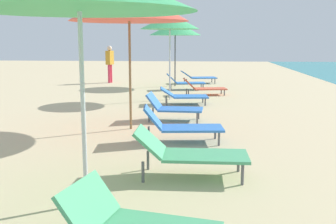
{
  "coord_description": "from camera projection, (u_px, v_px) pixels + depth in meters",
  "views": [
    {
      "loc": [
        0.87,
        3.68,
        1.82
      ],
      "look_at": [
        0.39,
        9.08,
        0.87
      ],
      "focal_mm": 43.64,
      "sensor_mm": 36.0,
      "label": 1
    }
  ],
  "objects": [
    {
      "name": "umbrella_fourth",
      "position": [
        129.0,
        5.0,
        8.1
      ],
      "size": [
        2.4,
        2.4,
        2.91
      ],
      "color": "olive",
      "rests_on": "ground"
    },
    {
      "name": "lounger_fifth_inland",
      "position": [
        183.0,
        95.0,
        11.77
      ],
      "size": [
        1.44,
        0.85,
        0.49
      ],
      "rotation": [
        0.0,
        0.0,
        0.12
      ],
      "color": "blue",
      "rests_on": "ground"
    },
    {
      "name": "lounger_fifth_shoreside",
      "position": [
        204.0,
        87.0,
        13.79
      ],
      "size": [
        1.52,
        0.82,
        0.56
      ],
      "rotation": [
        0.0,
        0.0,
        0.17
      ],
      "color": "#D8593F",
      "rests_on": "ground"
    },
    {
      "name": "lounger_third_shoreside",
      "position": [
        189.0,
        152.0,
        5.47
      ],
      "size": [
        1.52,
        0.66,
        0.66
      ],
      "rotation": [
        0.0,
        0.0,
        0.01
      ],
      "color": "#4CA572",
      "rests_on": "ground"
    },
    {
      "name": "lounger_fourth_shoreside",
      "position": [
        173.0,
        107.0,
        9.34
      ],
      "size": [
        1.29,
        0.7,
        0.64
      ],
      "rotation": [
        0.0,
        0.0,
        -0.04
      ],
      "color": "blue",
      "rests_on": "ground"
    },
    {
      "name": "lounger_fourth_inland",
      "position": [
        180.0,
        125.0,
        7.35
      ],
      "size": [
        1.48,
        0.75,
        0.66
      ],
      "rotation": [
        0.0,
        0.0,
        0.1
      ],
      "color": "blue",
      "rests_on": "ground"
    },
    {
      "name": "lounger_farthest_inland",
      "position": [
        185.0,
        82.0,
        15.27
      ],
      "size": [
        1.5,
        0.78,
        0.6
      ],
      "rotation": [
        0.0,
        0.0,
        0.16
      ],
      "color": "blue",
      "rests_on": "ground"
    },
    {
      "name": "umbrella_fifth",
      "position": [
        170.0,
        22.0,
        12.33
      ],
      "size": [
        1.82,
        1.82,
        2.68
      ],
      "color": "silver",
      "rests_on": "ground"
    },
    {
      "name": "lounger_farthest_shoreside",
      "position": [
        198.0,
        77.0,
        17.54
      ],
      "size": [
        1.6,
        0.98,
        0.53
      ],
      "rotation": [
        0.0,
        0.0,
        0.2
      ],
      "color": "blue",
      "rests_on": "ground"
    },
    {
      "name": "person_walking_near",
      "position": [
        110.0,
        60.0,
        17.67
      ],
      "size": [
        0.31,
        0.41,
        1.6
      ],
      "rotation": [
        0.0,
        0.0,
        6.02
      ],
      "color": "#D8334C",
      "rests_on": "ground"
    },
    {
      "name": "umbrella_farthest",
      "position": [
        175.0,
        29.0,
        16.15
      ],
      "size": [
        2.07,
        2.07,
        2.61
      ],
      "color": "#4C4C51",
      "rests_on": "ground"
    }
  ]
}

